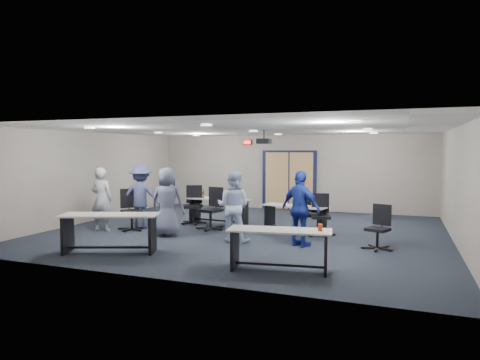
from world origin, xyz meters
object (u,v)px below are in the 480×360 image
at_px(table_front_left, 110,226).
at_px(chair_back_a, 193,205).
at_px(person_plaid, 167,202).
at_px(chair_loose_right, 378,227).
at_px(chair_back_d, 321,215).
at_px(person_lightblue, 233,206).
at_px(table_back_right, 295,214).
at_px(person_navy, 301,209).
at_px(person_back, 141,196).
at_px(person_gray, 102,199).
at_px(table_front_right, 280,242).
at_px(table_back_left, 218,206).
at_px(chair_back_c, 304,213).
at_px(chair_back_b, 211,209).
at_px(chair_loose_left, 132,210).

bearing_deg(table_front_left, chair_back_a, 68.55).
bearing_deg(person_plaid, chair_loose_right, 171.75).
bearing_deg(chair_back_d, person_lightblue, -156.63).
xyz_separation_m(table_back_right, chair_back_d, (0.73, -0.29, 0.05)).
bearing_deg(person_lightblue, person_navy, 179.38).
bearing_deg(person_back, person_gray, 23.90).
height_order(table_front_right, table_back_left, table_back_left).
distance_m(chair_back_c, person_navy, 1.90).
relative_size(table_back_left, table_back_right, 1.05).
height_order(table_front_left, chair_loose_right, chair_loose_right).
relative_size(chair_back_a, person_lightblue, 0.67).
relative_size(table_back_left, chair_back_b, 1.65).
xyz_separation_m(person_gray, person_plaid, (1.99, 0.03, 0.02)).
bearing_deg(chair_loose_left, person_navy, -55.92).
distance_m(chair_loose_right, person_gray, 7.02).
xyz_separation_m(table_front_right, person_gray, (-5.45, 1.96, 0.34)).
xyz_separation_m(table_front_left, chair_back_c, (3.30, 3.84, -0.09)).
bearing_deg(chair_back_c, person_gray, -174.14).
distance_m(table_front_right, person_plaid, 4.00).
bearing_deg(table_back_left, person_navy, -28.35).
bearing_deg(person_back, table_back_right, 175.73).
relative_size(table_back_left, person_navy, 1.11).
bearing_deg(chair_back_d, person_navy, -113.04).
relative_size(chair_back_a, chair_loose_right, 1.15).
relative_size(person_gray, person_plaid, 0.98).
height_order(chair_back_d, chair_loose_right, chair_back_d).
height_order(table_front_right, chair_back_d, chair_back_d).
bearing_deg(table_front_right, chair_back_b, 122.81).
distance_m(table_back_right, chair_back_d, 0.79).
bearing_deg(table_front_right, table_front_left, 170.68).
height_order(table_front_left, table_back_left, table_back_left).
xyz_separation_m(table_front_right, table_back_right, (-0.60, 3.68, -0.04)).
bearing_deg(chair_loose_right, table_front_left, -134.95).
bearing_deg(chair_back_a, chair_loose_right, -35.68).
height_order(chair_back_d, chair_loose_left, chair_loose_left).
distance_m(table_front_right, chair_back_d, 3.38).
height_order(table_front_right, chair_back_a, chair_back_a).
xyz_separation_m(person_gray, person_navy, (5.37, 0.08, -0.00)).
distance_m(table_back_right, chair_back_b, 2.28).
relative_size(table_back_right, person_navy, 1.06).
relative_size(table_front_left, person_back, 1.20).
height_order(chair_back_a, person_gray, person_gray).
distance_m(person_plaid, person_navy, 3.38).
distance_m(person_gray, person_lightblue, 3.77).
relative_size(chair_back_d, person_navy, 0.62).
height_order(chair_loose_right, person_back, person_back).
relative_size(chair_back_d, person_gray, 0.62).
bearing_deg(table_back_right, person_lightblue, -109.37).
xyz_separation_m(person_navy, person_back, (-4.61, 0.61, 0.04)).
bearing_deg(chair_loose_right, chair_back_b, -169.67).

